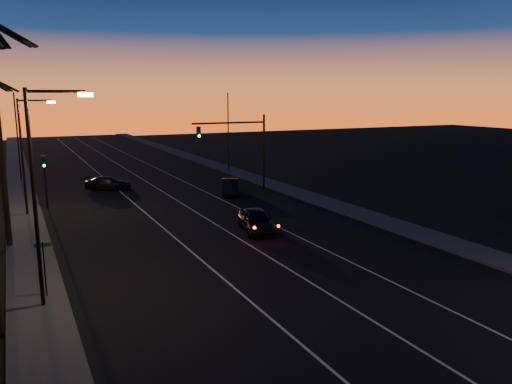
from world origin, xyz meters
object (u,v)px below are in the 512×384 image
signal_mast (241,139)px  cross_car (108,183)px  lead_car (256,220)px  right_car (230,187)px

signal_mast → cross_car: signal_mast is taller
lead_car → cross_car: size_ratio=1.11×
lead_car → right_car: bearing=74.4°
right_car → cross_car: 11.70m
lead_car → cross_car: bearing=107.3°
right_car → cross_car: (-9.36, 7.03, -0.06)m
lead_car → cross_car: 20.09m
cross_car → lead_car: bearing=-72.7°
signal_mast → lead_car: 14.66m
right_car → cross_car: right_car is taller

